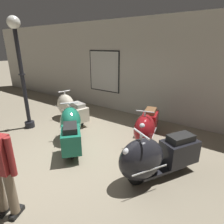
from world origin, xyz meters
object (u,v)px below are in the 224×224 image
scooter_1 (71,127)px  lamppost (20,64)px  scooter_0 (69,108)px  scooter_3 (154,157)px  scooter_2 (146,127)px

scooter_1 → lamppost: lamppost is taller
scooter_0 → scooter_3: (3.52, -1.14, 0.03)m
scooter_0 → scooter_2: scooter_0 is taller
scooter_0 → scooter_3: bearing=176.5°
scooter_0 → lamppost: bearing=78.2°
scooter_2 → scooter_0: bearing=-103.3°
scooter_1 → lamppost: bearing=43.3°
scooter_1 → lamppost: (-1.84, -0.04, 1.43)m
scooter_3 → lamppost: lamppost is taller
scooter_3 → lamppost: size_ratio=0.54×
scooter_2 → scooter_3: (0.75, -1.24, 0.03)m
scooter_0 → scooter_1: size_ratio=1.05×
scooter_3 → lamppost: (-4.08, -0.00, 1.43)m
scooter_1 → scooter_2: scooter_1 is taller
scooter_2 → scooter_3: scooter_3 is taller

